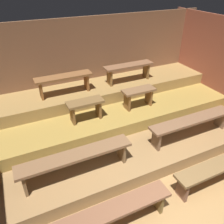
{
  "coord_description": "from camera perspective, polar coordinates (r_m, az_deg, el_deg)",
  "views": [
    {
      "loc": [
        -2.04,
        -1.34,
        3.5
      ],
      "look_at": [
        -0.05,
        2.85,
        0.64
      ],
      "focal_mm": 36.85,
      "sensor_mm": 36.0,
      "label": 1
    }
  ],
  "objects": [
    {
      "name": "wall_back",
      "position": [
        6.52,
        -5.72,
        11.49
      ],
      "size": [
        7.1,
        0.06,
        2.54
      ],
      "primitive_type": "cube",
      "color": "brown",
      "rests_on": "ground"
    },
    {
      "name": "bench_lower_left",
      "position": [
        4.17,
        -8.93,
        -11.15
      ],
      "size": [
        2.07,
        0.33,
        0.48
      ],
      "color": "brown",
      "rests_on": "platform_lower"
    },
    {
      "name": "bench_lower_right",
      "position": [
        5.31,
        19.22,
        -2.31
      ],
      "size": [
        2.07,
        0.33,
        0.48
      ],
      "color": "brown",
      "rests_on": "platform_lower"
    },
    {
      "name": "platform_upper",
      "position": [
        6.22,
        -3.56,
        5.22
      ],
      "size": [
        6.3,
        1.12,
        0.3
      ],
      "primitive_type": "cube",
      "color": "olive",
      "rests_on": "platform_middle"
    },
    {
      "name": "bench_middle_left",
      "position": [
        5.13,
        -6.64,
        1.44
      ],
      "size": [
        0.82,
        0.33,
        0.48
      ],
      "color": "brown",
      "rests_on": "platform_middle"
    },
    {
      "name": "platform_lower",
      "position": [
        5.67,
        0.84,
        -4.58
      ],
      "size": [
        6.3,
        3.3,
        0.3
      ],
      "primitive_type": "cube",
      "color": "olive",
      "rests_on": "ground"
    },
    {
      "name": "bench_upper_left",
      "position": [
        5.71,
        -11.87,
        7.87
      ],
      "size": [
        1.38,
        0.33,
        0.48
      ],
      "color": "brown",
      "rests_on": "platform_upper"
    },
    {
      "name": "ground",
      "position": [
        5.41,
        3.45,
        -9.31
      ],
      "size": [
        7.1,
        5.21,
        0.08
      ],
      "primitive_type": "cube",
      "color": "#9D7545"
    },
    {
      "name": "bench_floor_left",
      "position": [
        3.71,
        -4.54,
        -25.11
      ],
      "size": [
        2.54,
        0.33,
        0.48
      ],
      "color": "brown",
      "rests_on": "ground"
    },
    {
      "name": "bench_upper_right",
      "position": [
        6.31,
        4.14,
        10.8
      ],
      "size": [
        1.38,
        0.33,
        0.48
      ],
      "color": "brown",
      "rests_on": "platform_upper"
    },
    {
      "name": "platform_middle",
      "position": [
        5.95,
        -1.61,
        0.72
      ],
      "size": [
        6.3,
        2.13,
        0.3
      ],
      "primitive_type": "cube",
      "color": "olive",
      "rests_on": "platform_lower"
    },
    {
      "name": "bench_middle_right",
      "position": [
        5.65,
        6.59,
        4.44
      ],
      "size": [
        0.82,
        0.33,
        0.48
      ],
      "color": "brown",
      "rests_on": "platform_middle"
    }
  ]
}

